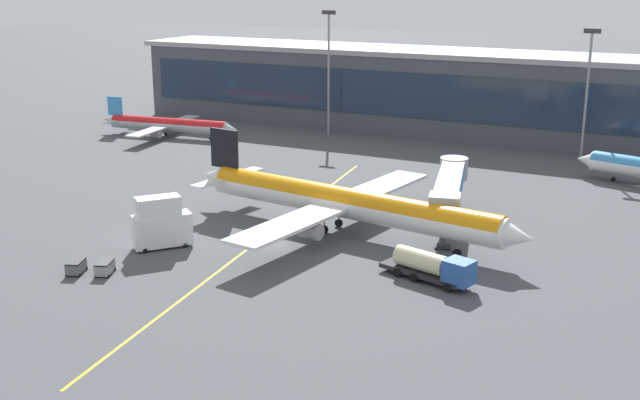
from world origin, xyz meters
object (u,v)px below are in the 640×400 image
Objects in this scene: main_airliner at (346,203)px; fuel_tanker at (433,267)px; commuter_jet_far at (168,125)px; baggage_cart_0 at (76,266)px; baggage_cart_1 at (105,267)px; catering_lift at (161,223)px.

fuel_tanker is (15.15, -10.83, -2.23)m from main_airliner.
main_airliner is 1.60× the size of commuter_jet_far.
baggage_cart_0 is 0.10× the size of commuter_jet_far.
baggage_cart_0 is at bearing -158.12° from baggage_cart_1.
fuel_tanker is 3.65× the size of baggage_cart_1.
catering_lift is at bearing 89.24° from baggage_cart_1.
main_airliner is 15.91× the size of baggage_cart_1.
fuel_tanker is 35.27m from baggage_cart_1.
main_airliner reaches higher than commuter_jet_far.
baggage_cart_1 is (-32.41, -13.88, -0.96)m from fuel_tanker.
catering_lift is 0.23× the size of commuter_jet_far.
baggage_cart_0 is 74.87m from commuter_jet_far.
main_airliner reaches higher than catering_lift.
baggage_cart_1 is at bearing -124.94° from main_airliner.
fuel_tanker is 3.65× the size of baggage_cart_0.
main_airliner is at bearing 41.02° from catering_lift.
main_airliner is 4.35× the size of fuel_tanker.
baggage_cart_1 is at bearing -156.82° from fuel_tanker.
commuter_jet_far is at bearing 145.77° from main_airliner.
baggage_cart_0 and baggage_cart_1 have the same top height.
fuel_tanker is at bearing 23.07° from baggage_cart_0.
fuel_tanker is 1.61× the size of catering_lift.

